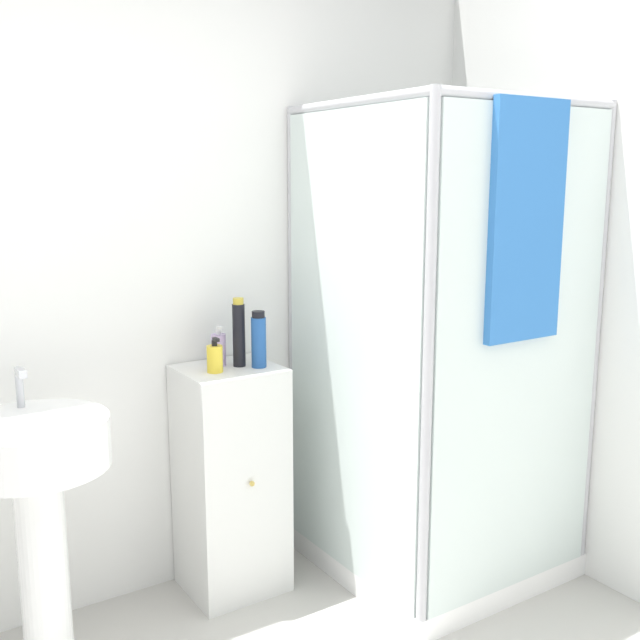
% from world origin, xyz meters
% --- Properties ---
extents(wall_back, '(6.40, 0.06, 2.50)m').
position_xyz_m(wall_back, '(0.00, 1.70, 1.25)').
color(wall_back, white).
rests_on(wall_back, ground_plane).
extents(shower_enclosure, '(0.88, 0.91, 1.88)m').
position_xyz_m(shower_enclosure, '(1.17, 1.14, 0.52)').
color(shower_enclosure, white).
rests_on(shower_enclosure, ground_plane).
extents(vanity_cabinet, '(0.36, 0.35, 0.89)m').
position_xyz_m(vanity_cabinet, '(0.43, 1.50, 0.45)').
color(vanity_cabinet, silver).
rests_on(vanity_cabinet, ground_plane).
extents(sink, '(0.45, 0.45, 1.02)m').
position_xyz_m(sink, '(-0.33, 1.29, 0.65)').
color(sink, white).
rests_on(sink, ground_plane).
extents(soap_dispenser, '(0.06, 0.06, 0.13)m').
position_xyz_m(soap_dispenser, '(0.36, 1.47, 0.95)').
color(soap_dispenser, yellow).
rests_on(soap_dispenser, vanity_cabinet).
extents(shampoo_bottle_tall_black, '(0.05, 0.05, 0.26)m').
position_xyz_m(shampoo_bottle_tall_black, '(0.47, 1.50, 1.02)').
color(shampoo_bottle_tall_black, black).
rests_on(shampoo_bottle_tall_black, vanity_cabinet).
extents(shampoo_bottle_blue, '(0.06, 0.06, 0.21)m').
position_xyz_m(shampoo_bottle_blue, '(0.53, 1.44, 1.00)').
color(shampoo_bottle_blue, '#1E4C93').
rests_on(shampoo_bottle_blue, vanity_cabinet).
extents(lotion_bottle_white, '(0.06, 0.06, 0.15)m').
position_xyz_m(lotion_bottle_white, '(0.41, 1.55, 0.96)').
color(lotion_bottle_white, '#B299C6').
rests_on(lotion_bottle_white, vanity_cabinet).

